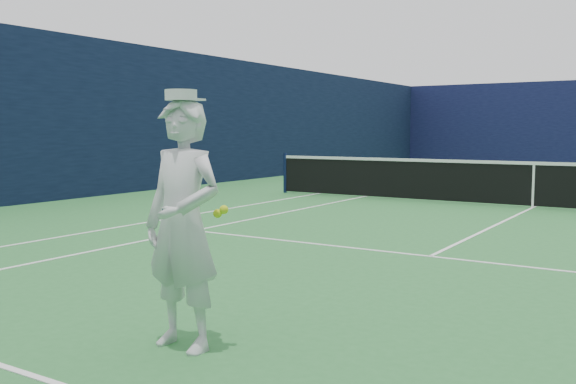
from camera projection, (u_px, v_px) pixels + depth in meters
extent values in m
plane|color=#2B7134|center=(532.00, 208.00, 13.94)|extent=(80.00, 80.00, 0.00)
cube|color=white|center=(314.00, 194.00, 16.86)|extent=(0.06, 23.83, 0.01)
cube|color=white|center=(361.00, 197.00, 16.13)|extent=(0.06, 23.77, 0.01)
cube|color=white|center=(430.00, 256.00, 8.55)|extent=(8.23, 0.06, 0.01)
cube|color=white|center=(532.00, 208.00, 13.94)|extent=(0.06, 12.80, 0.01)
cube|color=#0D1633|center=(183.00, 119.00, 19.07)|extent=(0.12, 36.12, 4.00)
cylinder|color=#141E4C|center=(285.00, 173.00, 17.29)|extent=(0.09, 0.09, 1.07)
cube|color=black|center=(533.00, 185.00, 13.89)|extent=(12.79, 0.02, 0.92)
cube|color=white|center=(534.00, 163.00, 13.84)|extent=(12.79, 0.04, 0.07)
cube|color=white|center=(533.00, 186.00, 13.89)|extent=(0.05, 0.03, 0.94)
imported|color=silver|center=(183.00, 225.00, 4.89)|extent=(0.71, 0.48, 1.93)
cylinder|color=white|center=(181.00, 95.00, 4.80)|extent=(0.24, 0.24, 0.08)
cube|color=white|center=(193.00, 100.00, 4.91)|extent=(0.18, 0.10, 0.02)
cylinder|color=navy|center=(164.00, 216.00, 5.11)|extent=(0.04, 0.09, 0.22)
cube|color=#1D2D9D|center=(169.00, 238.00, 5.18)|extent=(0.02, 0.02, 0.14)
torus|color=#1D2D9D|center=(175.00, 261.00, 5.24)|extent=(0.30, 0.11, 0.29)
cube|color=beige|center=(175.00, 261.00, 5.24)|extent=(0.22, 0.01, 0.30)
sphere|color=#DAEB1A|center=(218.00, 213.00, 4.82)|extent=(0.07, 0.07, 0.07)
sphere|color=#DAEB1A|center=(224.00, 210.00, 4.81)|extent=(0.07, 0.07, 0.07)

